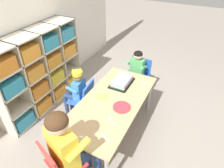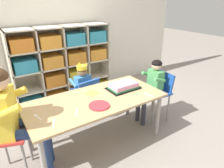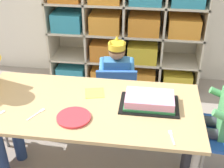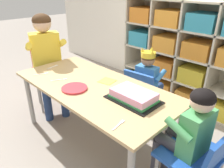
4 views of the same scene
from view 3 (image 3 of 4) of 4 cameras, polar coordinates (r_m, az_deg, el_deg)
The scene contains 11 objects.
ground at distance 2.34m, azimuth -4.18°, elevation -15.67°, with size 16.00×16.00×0.00m, color gray.
storage_cubby_shelf at distance 3.07m, azimuth 2.48°, elevation 9.73°, with size 1.55×0.38×1.20m.
activity_table at distance 1.99m, azimuth -4.75°, elevation -5.31°, with size 1.49×0.70×0.58m.
classroom_chair_blue at distance 2.49m, azimuth 0.84°, elevation -1.45°, with size 0.37×0.34×0.62m.
child_with_crown at distance 2.51m, azimuth 0.90°, elevation 2.50°, with size 0.31×0.32×0.81m.
guest_at_table_side at distance 2.01m, azimuth 20.00°, elevation -5.88°, with size 0.31×0.31×0.87m.
birthday_cake_on_tray at distance 1.94m, azimuth 7.17°, elevation -3.26°, with size 0.38×0.26×0.07m.
paper_plate_stack at distance 1.84m, azimuth -7.35°, elevation -6.37°, with size 0.21×0.21×0.01m, color #DB333D.
paper_napkin_square at distance 2.07m, azimuth -3.39°, elevation -1.72°, with size 0.13×0.13×0.00m, color #F4DB4C.
fork_beside_plate_stack at distance 1.93m, azimuth -14.17°, elevation -5.52°, with size 0.08×0.13×0.00m.
fork_near_child_seat at distance 1.74m, azimuth 11.38°, elevation -9.82°, with size 0.04×0.12×0.00m.
Camera 3 is at (0.38, -1.56, 1.71)m, focal length 47.69 mm.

